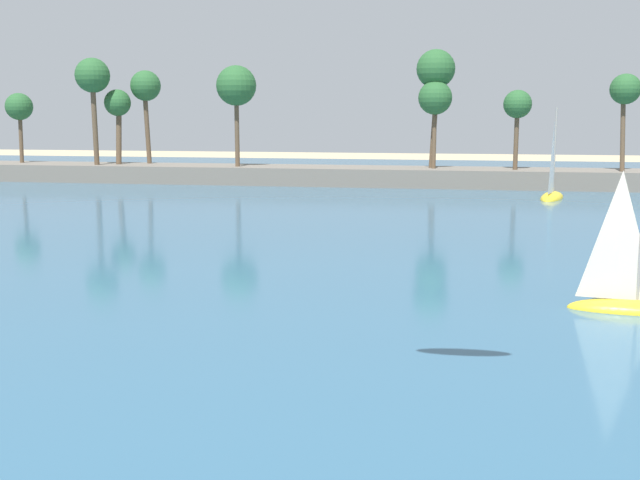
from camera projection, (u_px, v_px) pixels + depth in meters
name	position (u px, v px, depth m)	size (l,w,h in m)	color
sea	(406.00, 199.00, 64.14)	(220.00, 103.03, 0.06)	#33607F
palm_headland	(389.00, 158.00, 75.19)	(107.35, 6.30, 13.03)	slate
sailboat_near_shore	(552.00, 190.00, 64.35)	(3.05, 5.80, 8.06)	yellow
sailboat_mid_bay	(628.00, 296.00, 28.39)	(4.54, 1.74, 6.44)	yellow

